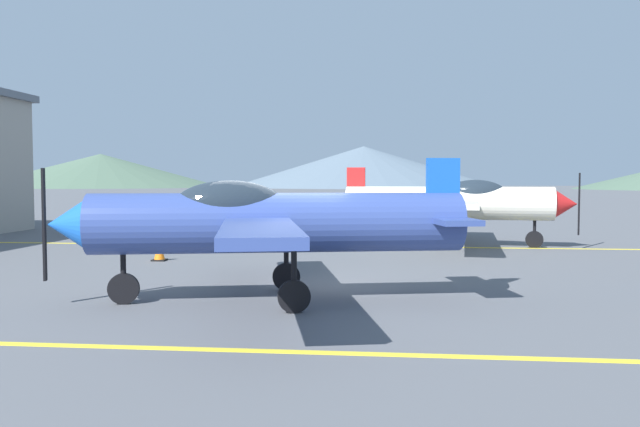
% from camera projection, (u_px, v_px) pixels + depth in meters
% --- Properties ---
extents(ground_plane, '(400.00, 400.00, 0.00)m').
position_uv_depth(ground_plane, '(285.00, 291.00, 12.64)').
color(ground_plane, '#54565B').
extents(apron_line_near, '(80.00, 0.16, 0.01)m').
position_uv_depth(apron_line_near, '(231.00, 350.00, 8.24)').
color(apron_line_near, yellow).
rests_on(apron_line_near, ground_plane).
extents(apron_line_far, '(80.00, 0.16, 0.01)m').
position_uv_depth(apron_line_far, '(326.00, 246.00, 21.00)').
color(apron_line_far, yellow).
rests_on(apron_line_far, ground_plane).
extents(airplane_near, '(7.55, 8.60, 2.58)m').
position_uv_depth(airplane_near, '(263.00, 221.00, 11.49)').
color(airplane_near, '#33478C').
rests_on(airplane_near, ground_plane).
extents(airplane_mid, '(7.52, 8.63, 2.58)m').
position_uv_depth(airplane_mid, '(456.00, 202.00, 20.89)').
color(airplane_mid, silver).
rests_on(airplane_mid, ground_plane).
extents(traffic_cone_side, '(0.36, 0.36, 0.59)m').
position_uv_depth(traffic_cone_side, '(159.00, 250.00, 17.27)').
color(traffic_cone_side, black).
rests_on(traffic_cone_side, ground_plane).
extents(hill_left, '(64.05, 64.05, 8.79)m').
position_uv_depth(hill_left, '(101.00, 171.00, 170.46)').
color(hill_left, '#4C6651').
rests_on(hill_left, ground_plane).
extents(hill_centerleft, '(70.68, 70.68, 10.87)m').
position_uv_depth(hill_centerleft, '(364.00, 167.00, 171.59)').
color(hill_centerleft, slate).
rests_on(hill_centerleft, ground_plane).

